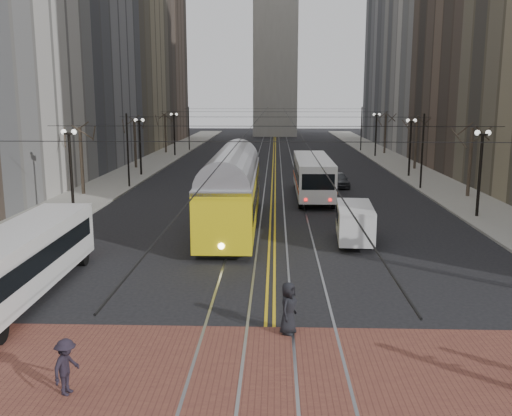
# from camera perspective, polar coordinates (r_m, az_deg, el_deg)

# --- Properties ---
(ground) EXTENTS (260.00, 260.00, 0.00)m
(ground) POSITION_cam_1_polar(r_m,az_deg,el_deg) (21.47, 1.41, -10.80)
(ground) COLOR black
(ground) RESTS_ON ground
(sidewalk_left) EXTENTS (5.00, 140.00, 0.15)m
(sidewalk_left) POSITION_cam_1_polar(r_m,az_deg,el_deg) (67.15, -11.12, 4.05)
(sidewalk_left) COLOR gray
(sidewalk_left) RESTS_ON ground
(sidewalk_right) EXTENTS (5.00, 140.00, 0.15)m
(sidewalk_right) POSITION_cam_1_polar(r_m,az_deg,el_deg) (67.08, 14.77, 3.89)
(sidewalk_right) COLOR gray
(sidewalk_right) RESTS_ON ground
(crosswalk_band) EXTENTS (25.00, 6.00, 0.01)m
(crosswalk_band) POSITION_cam_1_polar(r_m,az_deg,el_deg) (17.82, 1.28, -15.57)
(crosswalk_band) COLOR brown
(crosswalk_band) RESTS_ON ground
(streetcar_rails) EXTENTS (4.80, 130.00, 0.02)m
(streetcar_rails) POSITION_cam_1_polar(r_m,az_deg,el_deg) (65.42, 1.82, 4.01)
(streetcar_rails) COLOR gray
(streetcar_rails) RESTS_ON ground
(centre_lines) EXTENTS (0.42, 130.00, 0.01)m
(centre_lines) POSITION_cam_1_polar(r_m,az_deg,el_deg) (65.42, 1.82, 4.01)
(centre_lines) COLOR gold
(centre_lines) RESTS_ON ground
(building_left_mid) EXTENTS (16.00, 20.00, 34.00)m
(building_left_mid) POSITION_cam_1_polar(r_m,az_deg,el_deg) (71.33, -20.12, 17.64)
(building_left_mid) COLOR slate
(building_left_mid) RESTS_ON ground
(building_left_far) EXTENTS (16.00, 20.00, 40.00)m
(building_left_far) POSITION_cam_1_polar(r_m,az_deg,el_deg) (109.66, -12.12, 17.08)
(building_left_far) COLOR brown
(building_left_far) RESTS_ON ground
(building_right_mid) EXTENTS (16.00, 20.00, 34.00)m
(building_right_mid) POSITION_cam_1_polar(r_m,az_deg,el_deg) (71.21, 23.95, 17.39)
(building_right_mid) COLOR brown
(building_right_mid) RESTS_ON ground
(building_right_far) EXTENTS (16.00, 20.00, 40.00)m
(building_right_far) POSITION_cam_1_polar(r_m,az_deg,el_deg) (109.58, 16.04, 16.91)
(building_right_far) COLOR slate
(building_right_far) RESTS_ON ground
(lamp_posts) EXTENTS (27.60, 57.20, 5.60)m
(lamp_posts) POSITION_cam_1_polar(r_m,az_deg,el_deg) (48.96, 1.77, 4.94)
(lamp_posts) COLOR black
(lamp_posts) RESTS_ON ground
(street_trees) EXTENTS (31.68, 53.28, 5.60)m
(street_trees) POSITION_cam_1_polar(r_m,az_deg,el_deg) (55.43, 1.80, 5.65)
(street_trees) COLOR #382D23
(street_trees) RESTS_ON ground
(trolley_wires) EXTENTS (25.96, 120.00, 6.60)m
(trolley_wires) POSITION_cam_1_polar(r_m,az_deg,el_deg) (54.93, 1.81, 6.62)
(trolley_wires) COLOR black
(trolley_wires) RESTS_ON ground
(transit_bus) EXTENTS (2.59, 11.37, 2.83)m
(transit_bus) POSITION_cam_1_polar(r_m,az_deg,el_deg) (24.84, -22.32, -5.16)
(transit_bus) COLOR silver
(transit_bus) RESTS_ON ground
(streetcar) EXTENTS (3.11, 16.07, 3.78)m
(streetcar) POSITION_cam_1_polar(r_m,az_deg,el_deg) (35.30, -2.39, 1.08)
(streetcar) COLOR yellow
(streetcar) RESTS_ON ground
(rear_bus) EXTENTS (2.68, 12.34, 3.22)m
(rear_bus) POSITION_cam_1_polar(r_m,az_deg,el_deg) (46.32, 5.68, 3.06)
(rear_bus) COLOR silver
(rear_bus) RESTS_ON ground
(cargo_van) EXTENTS (2.19, 4.96, 2.14)m
(cargo_van) POSITION_cam_1_polar(r_m,az_deg,el_deg) (31.93, 9.83, -1.64)
(cargo_van) COLOR silver
(cargo_van) RESTS_ON ground
(sedan_grey) EXTENTS (1.94, 4.07, 1.34)m
(sedan_grey) POSITION_cam_1_polar(r_m,az_deg,el_deg) (52.01, 8.24, 2.83)
(sedan_grey) COLOR #404448
(sedan_grey) RESTS_ON ground
(sedan_silver) EXTENTS (2.56, 5.21, 1.64)m
(sedan_silver) POSITION_cam_1_polar(r_m,az_deg,el_deg) (55.24, 6.35, 3.51)
(sedan_silver) COLOR #A7A8AF
(sedan_silver) RESTS_ON ground
(pedestrian_a) EXTENTS (0.87, 1.04, 1.82)m
(pedestrian_a) POSITION_cam_1_polar(r_m,az_deg,el_deg) (19.75, 3.25, -9.94)
(pedestrian_a) COLOR black
(pedestrian_a) RESTS_ON crosswalk_band
(pedestrian_d) EXTENTS (0.82, 1.13, 1.58)m
(pedestrian_d) POSITION_cam_1_polar(r_m,az_deg,el_deg) (16.83, -18.45, -14.83)
(pedestrian_d) COLOR black
(pedestrian_d) RESTS_ON crosswalk_band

